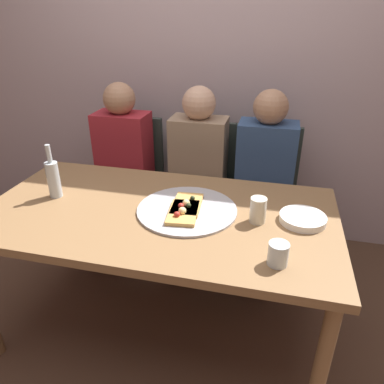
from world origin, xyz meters
The scene contains 16 objects.
ground_plane centered at (0.00, 0.00, 0.00)m, with size 8.00×8.00×0.00m, color #513828.
back_wall centered at (0.00, 1.17, 1.30)m, with size 6.00×0.10×2.60m, color #B29EA3.
dining_table centered at (0.00, 0.00, 0.66)m, with size 1.66×0.88×0.73m.
pizza_tray centered at (0.13, 0.03, 0.74)m, with size 0.47×0.47×0.01m, color #ADADB2.
pizza_slice_last centered at (0.13, 0.05, 0.76)m, with size 0.15×0.23×0.05m.
pizza_slice_extra centered at (0.13, -0.03, 0.76)m, with size 0.15×0.23×0.05m.
wine_bottle centered at (-0.55, 0.02, 0.83)m, with size 0.06×0.06×0.27m.
tumbler_near centered at (0.56, -0.28, 0.78)m, with size 0.08×0.08×0.09m, color silver.
tumbler_far centered at (0.46, 0.01, 0.79)m, with size 0.07×0.07×0.12m, color beige.
plate_stack centered at (0.66, 0.05, 0.75)m, with size 0.21×0.21×0.03m, color white.
chair_left centered at (-0.51, 0.84, 0.51)m, with size 0.44×0.44×0.90m.
chair_middle centered at (0.02, 0.84, 0.51)m, with size 0.44×0.44×0.90m.
chair_right centered at (0.46, 0.84, 0.51)m, with size 0.44×0.44×0.90m.
guest_in_sweater centered at (-0.51, 0.69, 0.64)m, with size 0.36×0.56×1.17m.
guest_in_beanie centered at (0.02, 0.69, 0.64)m, with size 0.36×0.56×1.17m.
guest_by_wall centered at (0.46, 0.69, 0.64)m, with size 0.36×0.56×1.17m.
Camera 1 is at (0.51, -1.41, 1.58)m, focal length 33.84 mm.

